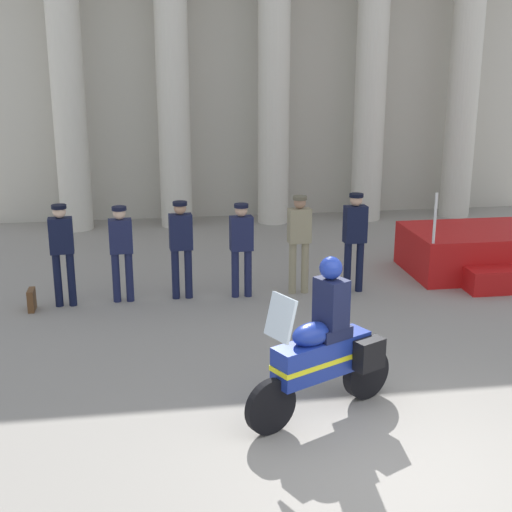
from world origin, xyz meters
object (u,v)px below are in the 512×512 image
object	(u,v)px
officer_in_row_5	(355,235)
motorcycle_with_rider	(327,350)
briefcase_on_ground	(32,300)
officer_in_row_3	(241,243)
officer_in_row_4	(299,236)
officer_in_row_2	(181,242)
officer_in_row_1	(121,246)
officer_in_row_0	(62,247)
reviewing_stand	(483,252)

from	to	relation	value
officer_in_row_5	motorcycle_with_rider	bearing A→B (deg)	65.66
motorcycle_with_rider	briefcase_on_ground	xyz separation A→B (m)	(-3.91, 4.01, -0.61)
officer_in_row_3	officer_in_row_4	xyz separation A→B (m)	(1.01, 0.04, 0.06)
officer_in_row_5	motorcycle_with_rider	size ratio (longest dim) A/B	0.91
officer_in_row_2	officer_in_row_1	bearing A→B (deg)	-3.20
officer_in_row_3	officer_in_row_5	distance (m)	1.97
officer_in_row_1	officer_in_row_4	distance (m)	3.01
officer_in_row_0	briefcase_on_ground	bearing A→B (deg)	10.91
officer_in_row_1	briefcase_on_ground	distance (m)	1.68
officer_in_row_1	officer_in_row_3	xyz separation A→B (m)	(2.01, -0.06, -0.01)
officer_in_row_1	officer_in_row_3	size ratio (longest dim) A/B	1.00
officer_in_row_4	motorcycle_with_rider	xyz separation A→B (m)	(-0.57, -4.22, -0.23)
officer_in_row_0	officer_in_row_1	xyz separation A→B (m)	(0.94, 0.08, -0.05)
officer_in_row_2	briefcase_on_ground	distance (m)	2.61
officer_in_row_3	motorcycle_with_rider	size ratio (longest dim) A/B	0.85
officer_in_row_1	officer_in_row_2	bearing A→B (deg)	176.80
officer_in_row_1	officer_in_row_5	world-z (taller)	officer_in_row_5
reviewing_stand	officer_in_row_4	xyz separation A→B (m)	(-3.70, -0.61, 0.62)
officer_in_row_0	officer_in_row_5	world-z (taller)	officer_in_row_5
reviewing_stand	officer_in_row_3	size ratio (longest dim) A/B	1.72
officer_in_row_3	officer_in_row_5	size ratio (longest dim) A/B	0.93
officer_in_row_1	officer_in_row_5	bearing A→B (deg)	174.74
officer_in_row_2	officer_in_row_4	xyz separation A→B (m)	(2.02, -0.03, 0.02)
officer_in_row_1	officer_in_row_5	size ratio (longest dim) A/B	0.93
officer_in_row_1	motorcycle_with_rider	distance (m)	4.89
officer_in_row_3	briefcase_on_ground	bearing A→B (deg)	-1.38
officer_in_row_0	officer_in_row_4	bearing A→B (deg)	176.91
officer_in_row_3	officer_in_row_4	distance (m)	1.01
officer_in_row_5	briefcase_on_ground	world-z (taller)	officer_in_row_5
officer_in_row_2	officer_in_row_5	size ratio (longest dim) A/B	0.96
officer_in_row_0	officer_in_row_1	distance (m)	0.95
officer_in_row_5	motorcycle_with_rider	xyz separation A→B (m)	(-1.54, -4.15, -0.24)
reviewing_stand	officer_in_row_4	size ratio (longest dim) A/B	1.63
officer_in_row_1	briefcase_on_ground	xyz separation A→B (m)	(-1.47, -0.22, -0.79)
officer_in_row_1	officer_in_row_0	bearing A→B (deg)	0.93
reviewing_stand	officer_in_row_2	bearing A→B (deg)	-174.21
reviewing_stand	officer_in_row_3	bearing A→B (deg)	-172.07
officer_in_row_3	reviewing_stand	bearing A→B (deg)	-176.11
officer_in_row_2	officer_in_row_0	bearing A→B (deg)	-1.19
officer_in_row_5	officer_in_row_3	bearing A→B (deg)	-4.73
officer_in_row_3	officer_in_row_2	bearing A→B (deg)	-8.31
officer_in_row_2	officer_in_row_3	xyz separation A→B (m)	(1.01, -0.08, -0.03)
officer_in_row_5	briefcase_on_ground	distance (m)	5.52
motorcycle_with_rider	officer_in_row_2	bearing A→B (deg)	-98.24
reviewing_stand	motorcycle_with_rider	bearing A→B (deg)	-131.48
officer_in_row_0	motorcycle_with_rider	bearing A→B (deg)	125.14
officer_in_row_4	officer_in_row_5	distance (m)	0.97
officer_in_row_4	officer_in_row_1	bearing A→B (deg)	-4.35
reviewing_stand	briefcase_on_ground	xyz separation A→B (m)	(-8.18, -0.82, -0.22)
officer_in_row_0	officer_in_row_5	bearing A→B (deg)	175.92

